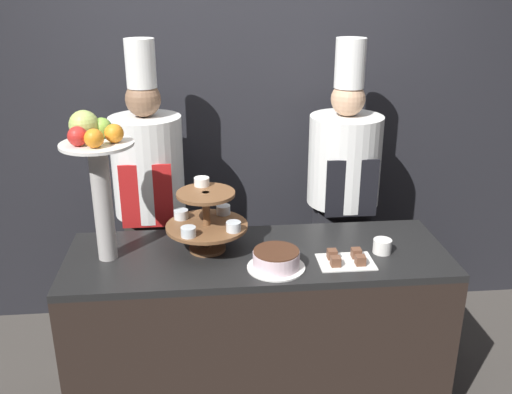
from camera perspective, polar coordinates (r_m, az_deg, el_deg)
The scene contains 9 objects.
wall_back at distance 3.52m, azimuth -1.40°, elevation 9.47°, with size 10.00×0.06×2.80m.
buffet_counter at distance 2.98m, azimuth 0.19°, elevation -13.12°, with size 1.83×0.63×0.87m.
tiered_stand at distance 2.73m, azimuth -4.98°, elevation -2.15°, with size 0.39×0.39×0.34m.
fruit_pedestal at distance 2.64m, azimuth -15.66°, elevation 3.40°, with size 0.33×0.33×0.70m.
cake_round at distance 2.60m, azimuth 2.03°, elevation -6.30°, with size 0.27×0.27×0.09m.
cup_white at distance 2.81m, azimuth 12.51°, elevation -4.82°, with size 0.09×0.09×0.07m.
cake_square_tray at distance 2.69m, azimuth 8.98°, elevation -6.17°, with size 0.26×0.18×0.05m.
chef_left at distance 3.27m, azimuth -10.57°, elevation 0.35°, with size 0.39×0.39×1.82m.
chef_center_left at distance 3.36m, azimuth 8.68°, elevation 0.82°, with size 0.41×0.41×1.81m.
Camera 1 is at (-0.24, -2.13, 2.12)m, focal length 40.00 mm.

